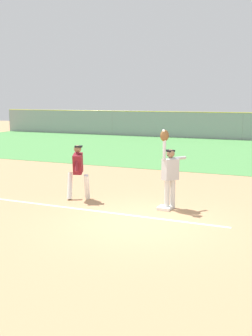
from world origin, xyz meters
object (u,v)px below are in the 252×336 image
parked_car_tan (240,128)px  first_base (165,208)px  parked_car_blue (180,126)px  baseball (164,131)px  fielder (170,170)px  runner (78,168)px

parked_car_tan → first_base: bearing=-83.3°
parked_car_blue → parked_car_tan: (5.24, -0.20, 0.00)m
baseball → parked_car_tan: (-0.85, 24.48, -1.59)m
first_base → baseball: (-0.04, -0.12, 2.22)m
fielder → parked_car_blue: fielder is taller
fielder → runner: bearing=38.8°
fielder → parked_car_blue: (-6.21, 24.45, -0.45)m
first_base → fielder: (0.09, 0.12, 1.08)m
parked_car_blue → parked_car_tan: size_ratio=1.01×
baseball → fielder: bearing=61.7°
first_base → parked_car_tan: bearing=92.1°
baseball → parked_car_tan: bearing=92.0°
first_base → baseball: 2.23m
first_base → runner: runner is taller
baseball → parked_car_blue: size_ratio=0.02×
first_base → runner: bearing=179.5°
fielder → baseball: 1.17m
runner → parked_car_tan: size_ratio=0.38×
runner → fielder: bearing=-18.8°
runner → parked_car_tan: runner is taller
fielder → baseball: size_ratio=30.81×
parked_car_blue → fielder: bearing=-69.5°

